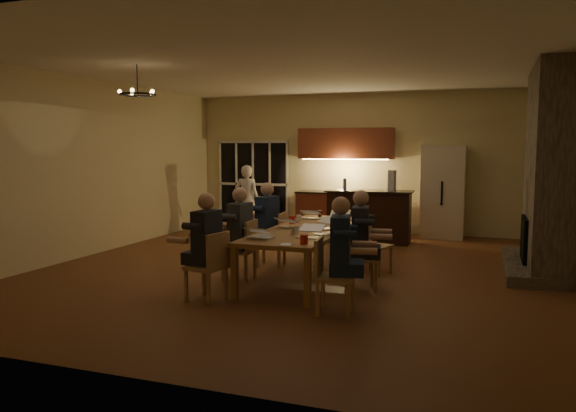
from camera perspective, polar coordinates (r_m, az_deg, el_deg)
The scene contains 44 objects.
floor at distance 9.05m, azimuth 1.14°, elevation -6.52°, with size 9.00×9.00×0.00m, color brown.
back_wall at distance 13.21m, azimuth 7.40°, elevation 4.36°, with size 8.00×0.04×3.20m, color beige.
left_wall at distance 10.81m, azimuth -19.54°, elevation 3.73°, with size 0.04×9.00×3.20m, color beige.
ceiling at distance 8.93m, azimuth 1.18°, elevation 14.10°, with size 8.00×9.00×0.04m, color white.
french_doors at distance 14.01m, azimuth -3.54°, elevation 2.23°, with size 1.86×0.08×2.10m, color black.
fireplace at distance 9.63m, azimuth 25.02°, elevation 3.29°, with size 0.58×2.50×3.20m, color #706458.
kitchenette at distance 12.98m, azimuth 5.78°, elevation 2.59°, with size 2.24×0.68×2.40m, color brown, non-canonical shape.
refrigerator at distance 12.60m, azimuth 15.48°, elevation 1.39°, with size 0.90×0.68×2.00m, color beige.
dining_table at distance 8.49m, azimuth 2.03°, elevation -4.76°, with size 1.10×3.23×0.75m, color #9E743F.
bar_island at distance 11.70m, azimuth 8.24°, elevation -1.05°, with size 1.76×0.68×1.08m, color black.
chair_left_near at distance 7.28m, azimuth -8.33°, elevation -6.07°, with size 0.44×0.44×0.89m, color tan, non-canonical shape.
chair_left_mid at distance 8.37m, azimuth -5.01°, elevation -4.46°, with size 0.44×0.44×0.89m, color tan, non-canonical shape.
chair_left_far at distance 9.29m, azimuth -1.73°, elevation -3.39°, with size 0.44×0.44×0.89m, color tan, non-canonical shape.
chair_right_near at distance 6.67m, azimuth 4.84°, elevation -7.13°, with size 0.44×0.44×0.89m, color tan, non-canonical shape.
chair_right_mid at distance 7.83m, azimuth 7.46°, elevation -5.21°, with size 0.44×0.44×0.89m, color tan, non-canonical shape.
chair_right_far at distance 8.83m, azimuth 8.84°, elevation -3.96°, with size 0.44×0.44×0.89m, color tan, non-canonical shape.
person_left_near at distance 7.33m, azimuth -8.23°, elevation -4.03°, with size 0.60×0.60×1.38m, color #262731, non-canonical shape.
person_right_near at distance 6.71m, azimuth 5.34°, elevation -4.92°, with size 0.60×0.60×1.38m, color navy, non-canonical shape.
person_left_mid at distance 8.27m, azimuth -4.88°, elevation -2.86°, with size 0.60×0.60×1.38m, color #393F44, non-canonical shape.
person_right_mid at distance 7.78m, azimuth 7.35°, elevation -3.45°, with size 0.60×0.60×1.38m, color #262731, non-canonical shape.
person_left_far at distance 9.33m, azimuth -2.12°, elevation -1.84°, with size 0.60×0.60×1.38m, color navy, non-canonical shape.
standing_person at distance 12.88m, azimuth -4.19°, elevation 0.71°, with size 0.57×0.37×1.56m, color silver.
chandelier at distance 8.91m, azimuth -15.03°, elevation 10.88°, with size 0.55×0.55×0.03m, color black.
laptop_a at distance 7.49m, azimuth -2.78°, elevation -2.42°, with size 0.32×0.28×0.23m, color silver, non-canonical shape.
laptop_b at distance 7.50m, azimuth 2.21°, elevation -2.41°, with size 0.32×0.28×0.23m, color silver, non-canonical shape.
laptop_c at distance 8.48m, azimuth 0.25°, elevation -1.44°, with size 0.32×0.28×0.23m, color silver, non-canonical shape.
laptop_d at distance 8.36m, azimuth 3.55°, elevation -1.56°, with size 0.32×0.28×0.23m, color silver, non-canonical shape.
laptop_e at distance 9.54m, azimuth 2.52°, elevation -0.62°, with size 0.32×0.28×0.23m, color silver, non-canonical shape.
laptop_f at distance 9.30m, azimuth 5.27°, elevation -0.81°, with size 0.32×0.28×0.23m, color silver, non-canonical shape.
mug_front at distance 8.02m, azimuth 0.86°, elevation -2.32°, with size 0.08×0.08×0.10m, color white.
mug_mid at distance 8.93m, azimuth 3.89°, elevation -1.48°, with size 0.07×0.07×0.10m, color white.
mug_back at distance 9.25m, azimuth 1.10°, elevation -1.22°, with size 0.09×0.09×0.10m, color white.
redcup_near at distance 7.03m, azimuth 1.63°, elevation -3.41°, with size 0.10×0.10×0.12m, color red.
redcup_mid at distance 8.95m, azimuth 0.39°, elevation -1.39°, with size 0.09×0.09×0.12m, color red.
redcup_far at distance 9.66m, azimuth 5.02°, elevation -0.87°, with size 0.10×0.10×0.12m, color red.
can_silver at distance 7.78m, azimuth 0.51°, elevation -2.50°, with size 0.06×0.06×0.12m, color #B2B2B7.
can_cola at distance 9.76m, azimuth 3.25°, elevation -0.79°, with size 0.06×0.06×0.12m, color #3F0F0C.
can_right at distance 8.55m, azimuth 5.11°, elevation -1.76°, with size 0.06×0.06×0.12m, color #B2B2B7.
plate_near at distance 7.79m, azimuth 3.45°, elevation -2.87°, with size 0.23×0.23×0.02m, color white.
plate_left at distance 7.65m, azimuth -2.49°, elevation -3.03°, with size 0.24×0.24×0.02m, color white.
plate_far at distance 8.99m, azimuth 5.78°, elevation -1.72°, with size 0.24×0.24×0.02m, color white.
notepad at distance 6.96m, azimuth -0.22°, elevation -3.95°, with size 0.14×0.20×0.01m, color white.
bar_bottle at distance 11.72m, azimuth 5.79°, elevation 2.23°, with size 0.07×0.07×0.24m, color #99999E.
bar_blender at distance 11.64m, azimuth 10.52°, elevation 2.57°, with size 0.13×0.13×0.42m, color silver.
Camera 1 is at (2.80, -8.38, 1.95)m, focal length 35.00 mm.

